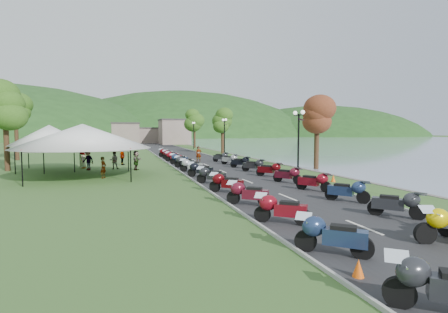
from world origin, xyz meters
TOP-DOWN VIEW (x-y plane):
  - road at (0.00, 40.00)m, footprint 7.00×120.00m
  - hills_backdrop at (0.00, 200.00)m, footprint 360.00×120.00m
  - far_building at (-2.00, 85.00)m, footprint 18.00×16.00m
  - moto_row_left at (-2.60, 17.19)m, footprint 2.60×46.61m
  - moto_row_right at (2.31, 16.07)m, footprint 2.60×31.26m
  - vendor_tent_main at (-10.99, 21.27)m, footprint 6.58×6.58m
  - vendor_tent_side at (-14.28, 27.37)m, footprint 4.42×4.42m
  - tree_park_left at (-17.76, 27.83)m, footprint 3.23×3.23m
  - tree_lakeside at (8.80, 21.55)m, footprint 2.76×2.76m
  - pedestrian_a at (-9.58, 20.58)m, footprint 0.63×0.70m
  - pedestrian_b at (-8.90, 26.65)m, footprint 0.79×0.44m
  - pedestrian_c at (-11.11, 26.44)m, footprint 1.22×1.16m
  - traffic_cone_near at (-3.00, 0.42)m, footprint 0.29×0.29m

SIDE VIEW (x-z plane):
  - hills_backdrop at x=0.00m, z-range -38.00..38.00m
  - pedestrian_a at x=-9.58m, z-range -0.79..0.79m
  - pedestrian_b at x=-8.90m, z-range -0.81..0.81m
  - pedestrian_c at x=-11.11m, z-range -0.93..0.93m
  - road at x=0.00m, z-range 0.00..0.02m
  - traffic_cone_near at x=-3.00m, z-range 0.00..0.46m
  - moto_row_left at x=-2.60m, z-range 0.00..1.10m
  - moto_row_right at x=2.31m, z-range 0.00..1.10m
  - vendor_tent_main at x=-10.99m, z-range 0.00..4.00m
  - vendor_tent_side at x=-14.28m, z-range 0.00..4.00m
  - far_building at x=-2.00m, z-range 0.00..5.00m
  - tree_lakeside at x=8.80m, z-range 0.00..7.67m
  - tree_park_left at x=-17.76m, z-range 0.00..8.96m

